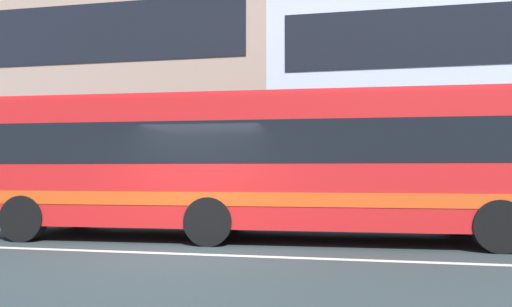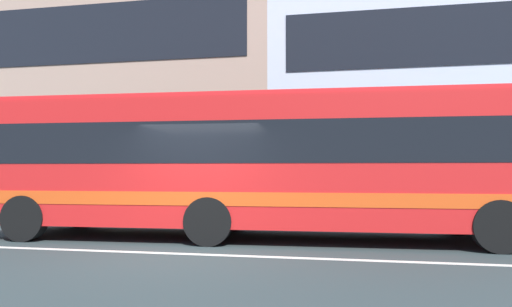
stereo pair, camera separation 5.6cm
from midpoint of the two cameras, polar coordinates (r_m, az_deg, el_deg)
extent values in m
plane|color=#2E3B3C|center=(8.51, -9.46, -12.61)|extent=(160.00, 160.00, 0.00)
cube|color=silver|center=(8.51, -9.46, -12.58)|extent=(60.00, 0.16, 0.01)
cube|color=#2C5924|center=(13.68, -0.44, -7.15)|extent=(15.04, 1.10, 0.72)
cube|color=tan|center=(26.41, -19.42, 8.45)|extent=(20.36, 10.83, 12.71)
cube|color=black|center=(22.20, -26.52, 13.28)|extent=(18.73, 0.04, 2.54)
cube|color=silver|center=(23.85, 26.39, 7.86)|extent=(18.63, 10.83, 11.21)
cube|color=red|center=(10.19, -0.66, -1.20)|extent=(11.79, 2.98, 2.74)
cube|color=black|center=(10.20, -0.65, 1.10)|extent=(11.09, 2.97, 0.88)
cube|color=#E04B18|center=(10.20, -0.66, -5.43)|extent=(11.55, 2.99, 0.28)
cube|color=red|center=(10.31, -0.65, 6.76)|extent=(11.30, 2.55, 0.12)
cylinder|color=black|center=(11.76, 24.54, -7.08)|extent=(1.01, 0.32, 1.00)
cylinder|color=black|center=(9.57, 28.55, -8.18)|extent=(1.01, 0.32, 1.00)
cylinder|color=black|center=(11.50, -3.40, -7.38)|extent=(1.01, 0.32, 1.00)
cylinder|color=black|center=(9.25, -6.26, -8.65)|extent=(1.01, 0.32, 1.00)
cylinder|color=black|center=(12.95, -21.70, -6.65)|extent=(1.01, 0.32, 1.00)
cylinder|color=black|center=(11.00, -27.74, -7.37)|extent=(1.01, 0.32, 1.00)
camera|label=1|loc=(0.03, -90.16, 0.01)|focal=31.18mm
camera|label=2|loc=(0.03, 89.84, -0.01)|focal=31.18mm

